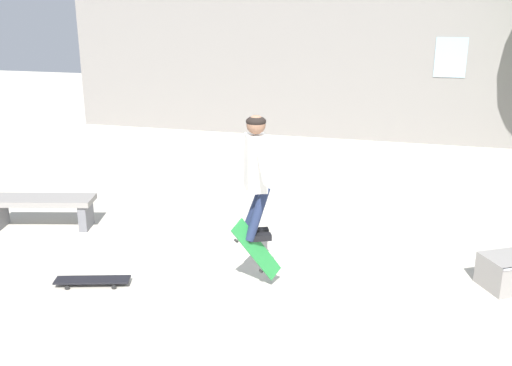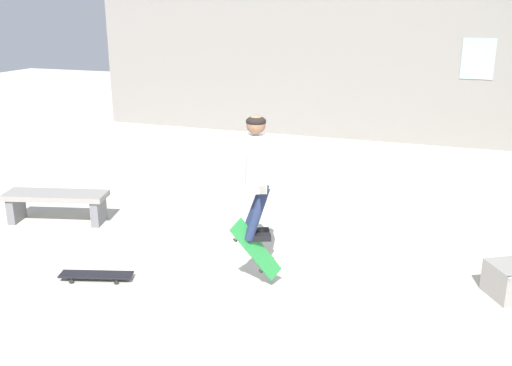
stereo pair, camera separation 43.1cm
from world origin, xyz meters
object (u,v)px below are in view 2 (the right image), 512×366
at_px(park_bench, 56,201).
at_px(skateboard_resting, 96,275).
at_px(skateboard_flipping, 256,250).
at_px(skater, 256,167).

relative_size(park_bench, skateboard_resting, 1.79).
relative_size(park_bench, skateboard_flipping, 1.94).
relative_size(skater, skateboard_flipping, 1.71).
bearing_deg(skateboard_flipping, skater, 67.31).
height_order(park_bench, skateboard_flipping, skateboard_flipping).
height_order(skater, skateboard_resting, skater).
bearing_deg(skateboard_resting, park_bench, 122.24).
xyz_separation_m(skateboard_flipping, skateboard_resting, (-1.92, -0.39, -0.45)).
relative_size(skater, skateboard_resting, 1.58).
xyz_separation_m(skater, skateboard_resting, (-1.89, -0.46, -1.41)).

